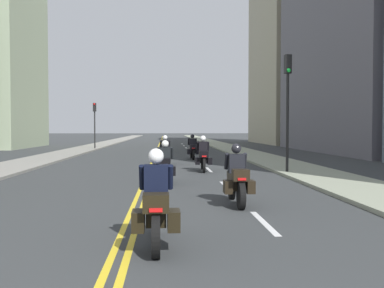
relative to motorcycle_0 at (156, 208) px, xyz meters
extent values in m
plane|color=#343739|center=(-0.56, 41.80, -0.66)|extent=(264.00, 264.00, 0.00)
cube|color=gray|center=(-7.55, 41.80, -0.60)|extent=(2.87, 144.00, 0.12)
cube|color=#959B83|center=(6.43, 41.80, -0.60)|extent=(2.87, 144.00, 0.12)
cube|color=yellow|center=(-0.68, 41.80, -0.66)|extent=(0.12, 132.00, 0.01)
cube|color=yellow|center=(-0.44, 41.80, -0.66)|extent=(0.12, 132.00, 0.01)
cube|color=silver|center=(2.22, 1.80, -0.66)|extent=(0.14, 2.40, 0.01)
cube|color=silver|center=(2.22, 7.80, -0.66)|extent=(0.14, 2.40, 0.01)
cube|color=silver|center=(2.22, 13.80, -0.66)|extent=(0.14, 2.40, 0.01)
cube|color=silver|center=(2.22, 19.80, -0.66)|extent=(0.14, 2.40, 0.01)
cube|color=silver|center=(2.22, 25.80, -0.66)|extent=(0.14, 2.40, 0.01)
cube|color=silver|center=(2.22, 31.80, -0.66)|extent=(0.14, 2.40, 0.01)
cube|color=silver|center=(2.22, 37.80, -0.66)|extent=(0.14, 2.40, 0.01)
cube|color=silver|center=(2.22, 43.80, -0.66)|extent=(0.14, 2.40, 0.01)
cube|color=silver|center=(2.22, 49.80, -0.66)|extent=(0.14, 2.40, 0.01)
cube|color=slate|center=(17.52, 29.59, 11.24)|extent=(9.82, 21.61, 23.80)
cube|color=tan|center=(15.78, 50.76, 12.90)|extent=(6.34, 17.01, 27.12)
cube|color=#2D3847|center=(18.97, 50.76, 6.12)|extent=(0.04, 14.29, 0.90)
cylinder|color=black|center=(-0.01, 0.85, -0.32)|extent=(0.14, 0.68, 0.68)
cylinder|color=black|center=(0.01, -0.62, -0.32)|extent=(0.14, 0.68, 0.68)
cube|color=silver|center=(-0.01, 0.85, 0.04)|extent=(0.14, 0.32, 0.04)
cube|color=black|center=(0.00, 0.11, -0.04)|extent=(0.34, 1.13, 0.40)
cube|color=black|center=(0.01, -0.55, 0.18)|extent=(0.41, 0.37, 0.28)
cube|color=red|center=(0.01, -0.74, 0.10)|extent=(0.20, 0.03, 0.06)
cube|color=black|center=(-0.27, -0.33, -0.14)|extent=(0.21, 0.44, 0.32)
cube|color=black|center=(0.29, -0.33, -0.14)|extent=(0.21, 0.44, 0.32)
cube|color=#B2C1CC|center=(-0.01, 0.59, 0.34)|extent=(0.36, 0.13, 0.36)
cube|color=black|center=(0.00, 0.06, 0.44)|extent=(0.40, 0.27, 0.56)
cylinder|color=black|center=(-0.24, 0.21, 0.49)|extent=(0.10, 0.28, 0.45)
cylinder|color=black|center=(0.24, 0.22, 0.49)|extent=(0.10, 0.28, 0.45)
sphere|color=white|center=(0.00, 0.09, 0.86)|extent=(0.26, 0.26, 0.26)
cylinder|color=black|center=(2.00, 4.92, -0.32)|extent=(0.14, 0.68, 0.68)
cylinder|color=black|center=(1.99, 3.32, -0.32)|extent=(0.14, 0.68, 0.68)
cube|color=silver|center=(2.00, 4.92, 0.04)|extent=(0.14, 0.32, 0.04)
cube|color=black|center=(1.99, 4.12, -0.04)|extent=(0.32, 1.22, 0.40)
cube|color=black|center=(1.99, 3.40, 0.18)|extent=(0.40, 0.36, 0.28)
cube|color=red|center=(1.99, 3.21, 0.10)|extent=(0.20, 0.03, 0.06)
cube|color=black|center=(1.71, 3.64, -0.14)|extent=(0.20, 0.44, 0.32)
cube|color=black|center=(2.27, 3.64, -0.14)|extent=(0.20, 0.44, 0.32)
cube|color=#B2C1CC|center=(2.00, 4.63, 0.34)|extent=(0.36, 0.12, 0.36)
cube|color=black|center=(1.99, 4.07, 0.41)|extent=(0.40, 0.26, 0.50)
cylinder|color=black|center=(1.75, 4.22, 0.46)|extent=(0.10, 0.28, 0.45)
cylinder|color=black|center=(2.23, 4.22, 0.46)|extent=(0.10, 0.28, 0.45)
sphere|color=black|center=(1.99, 4.10, 0.80)|extent=(0.26, 0.26, 0.26)
cylinder|color=black|center=(0.15, 9.51, -0.36)|extent=(0.12, 0.61, 0.61)
cylinder|color=black|center=(0.12, 7.98, -0.36)|extent=(0.12, 0.61, 0.61)
cube|color=silver|center=(0.15, 9.51, -0.03)|extent=(0.15, 0.32, 0.04)
cube|color=black|center=(0.13, 8.74, -0.08)|extent=(0.34, 1.17, 0.40)
cube|color=black|center=(0.12, 8.06, 0.14)|extent=(0.41, 0.37, 0.28)
cube|color=red|center=(0.12, 7.87, 0.06)|extent=(0.20, 0.03, 0.06)
cube|color=black|center=(-0.15, 8.29, -0.18)|extent=(0.21, 0.44, 0.32)
cube|color=black|center=(0.40, 8.28, -0.18)|extent=(0.21, 0.44, 0.32)
cube|color=#B2C1CC|center=(0.14, 9.23, 0.30)|extent=(0.36, 0.13, 0.36)
cube|color=black|center=(0.13, 8.69, 0.37)|extent=(0.41, 0.27, 0.50)
cylinder|color=black|center=(-0.10, 8.85, 0.42)|extent=(0.11, 0.28, 0.45)
cylinder|color=black|center=(0.38, 8.84, 0.42)|extent=(0.11, 0.28, 0.45)
sphere|color=white|center=(0.13, 8.72, 0.76)|extent=(0.26, 0.26, 0.26)
cylinder|color=black|center=(1.91, 13.96, -0.34)|extent=(0.13, 0.66, 0.66)
cylinder|color=black|center=(1.86, 12.31, -0.34)|extent=(0.13, 0.66, 0.66)
cube|color=silver|center=(1.91, 13.96, 0.01)|extent=(0.15, 0.32, 0.04)
cube|color=black|center=(1.88, 13.13, -0.06)|extent=(0.36, 1.26, 0.40)
cube|color=black|center=(1.86, 12.39, 0.16)|extent=(0.41, 0.37, 0.28)
cube|color=red|center=(1.85, 12.20, 0.08)|extent=(0.20, 0.04, 0.06)
cube|color=black|center=(1.59, 12.65, -0.16)|extent=(0.21, 0.45, 0.32)
cube|color=black|center=(2.15, 12.63, -0.16)|extent=(0.21, 0.45, 0.32)
cube|color=#B2C1CC|center=(1.90, 13.66, 0.32)|extent=(0.36, 0.13, 0.36)
cube|color=black|center=(1.88, 13.08, 0.43)|extent=(0.41, 0.27, 0.57)
cylinder|color=black|center=(1.65, 13.24, 0.48)|extent=(0.11, 0.28, 0.45)
cylinder|color=black|center=(2.13, 13.22, 0.48)|extent=(0.11, 0.28, 0.45)
sphere|color=white|center=(1.88, 13.11, 0.86)|extent=(0.26, 0.26, 0.26)
cylinder|color=black|center=(0.07, 18.04, -0.34)|extent=(0.17, 0.66, 0.65)
cylinder|color=black|center=(0.16, 16.45, -0.34)|extent=(0.17, 0.66, 0.65)
cube|color=silver|center=(0.07, 18.04, 0.01)|extent=(0.16, 0.33, 0.04)
cube|color=black|center=(0.12, 17.25, -0.06)|extent=(0.39, 1.23, 0.40)
cube|color=black|center=(0.16, 16.53, 0.16)|extent=(0.42, 0.38, 0.28)
cube|color=red|center=(0.17, 16.34, 0.08)|extent=(0.20, 0.04, 0.06)
cube|color=black|center=(-0.13, 16.75, -0.16)|extent=(0.22, 0.45, 0.32)
cube|color=black|center=(0.43, 16.78, -0.16)|extent=(0.22, 0.45, 0.32)
cube|color=#B2C1CC|center=(0.09, 17.76, 0.32)|extent=(0.37, 0.14, 0.36)
cube|color=black|center=(0.12, 17.20, 0.41)|extent=(0.41, 0.28, 0.53)
cylinder|color=black|center=(-0.13, 17.33, 0.46)|extent=(0.12, 0.29, 0.45)
cylinder|color=black|center=(0.35, 17.36, 0.46)|extent=(0.12, 0.29, 0.45)
sphere|color=white|center=(0.12, 17.23, 0.82)|extent=(0.26, 0.26, 0.26)
cylinder|color=black|center=(1.85, 21.92, -0.34)|extent=(0.14, 0.66, 0.65)
cylinder|color=black|center=(1.88, 20.36, -0.34)|extent=(0.14, 0.66, 0.65)
cube|color=silver|center=(1.85, 21.92, 0.01)|extent=(0.15, 0.32, 0.04)
cube|color=black|center=(1.86, 21.14, -0.06)|extent=(0.34, 1.19, 0.40)
cube|color=black|center=(1.88, 20.44, 0.16)|extent=(0.41, 0.37, 0.28)
cube|color=red|center=(1.88, 20.25, 0.08)|extent=(0.20, 0.03, 0.06)
cube|color=black|center=(1.59, 20.67, -0.16)|extent=(0.21, 0.44, 0.32)
cube|color=black|center=(2.15, 20.68, -0.16)|extent=(0.21, 0.44, 0.32)
cube|color=#B2C1CC|center=(1.85, 21.64, 0.32)|extent=(0.36, 0.13, 0.36)
cube|color=black|center=(1.86, 21.09, 0.41)|extent=(0.41, 0.27, 0.54)
cylinder|color=black|center=(1.62, 21.23, 0.46)|extent=(0.11, 0.28, 0.45)
cylinder|color=black|center=(2.10, 21.24, 0.46)|extent=(0.11, 0.28, 0.45)
sphere|color=black|center=(1.86, 21.12, 0.82)|extent=(0.26, 0.26, 0.26)
cylinder|color=black|center=(5.40, 11.53, 1.53)|extent=(0.12, 0.12, 4.39)
cube|color=black|center=(5.40, 11.53, 4.08)|extent=(0.28, 0.28, 0.80)
sphere|color=green|center=(5.40, 11.38, 3.80)|extent=(0.18, 0.18, 0.18)
cylinder|color=black|center=(-6.51, 34.75, 1.15)|extent=(0.12, 0.12, 3.62)
cube|color=black|center=(-6.51, 34.75, 3.30)|extent=(0.28, 0.28, 0.80)
sphere|color=red|center=(-6.51, 34.60, 3.58)|extent=(0.18, 0.18, 0.18)
camera|label=1|loc=(0.17, -7.35, 1.32)|focal=41.56mm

